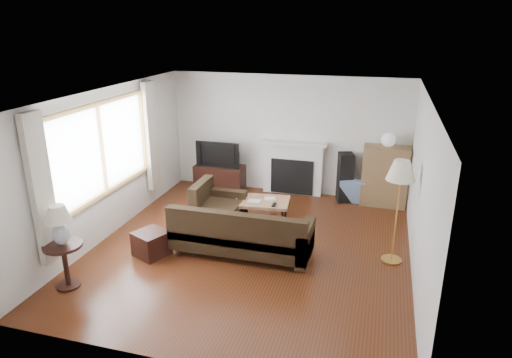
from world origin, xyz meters
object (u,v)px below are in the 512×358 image
(tv_stand, at_px, (220,177))
(bookshelf, at_px, (385,176))
(side_table, at_px, (66,265))
(floor_lamp, at_px, (397,212))
(coffee_table, at_px, (256,212))
(sectional_sofa, at_px, (242,231))

(tv_stand, height_order, bookshelf, bookshelf)
(tv_stand, bearing_deg, side_table, -99.50)
(bookshelf, height_order, floor_lamp, floor_lamp)
(coffee_table, bearing_deg, bookshelf, 28.88)
(bookshelf, bearing_deg, floor_lamp, -85.46)
(bookshelf, distance_m, side_table, 5.99)
(tv_stand, relative_size, bookshelf, 0.88)
(bookshelf, xyz_separation_m, coffee_table, (-2.22, -1.56, -0.37))
(bookshelf, xyz_separation_m, side_table, (-4.18, -4.28, -0.28))
(floor_lamp, bearing_deg, side_table, -155.71)
(bookshelf, bearing_deg, sectional_sofa, -128.23)
(coffee_table, relative_size, side_table, 1.83)
(bookshelf, bearing_deg, side_table, -134.29)
(tv_stand, xyz_separation_m, sectional_sofa, (1.34, -2.66, 0.12))
(coffee_table, bearing_deg, floor_lamp, -23.64)
(coffee_table, xyz_separation_m, side_table, (-1.96, -2.72, 0.09))
(sectional_sofa, xyz_separation_m, side_table, (-2.06, -1.59, -0.06))
(bookshelf, distance_m, coffee_table, 2.74)
(sectional_sofa, xyz_separation_m, floor_lamp, (2.31, 0.38, 0.43))
(tv_stand, relative_size, sectional_sofa, 0.45)
(side_table, bearing_deg, floor_lamp, 24.29)
(tv_stand, height_order, sectional_sofa, sectional_sofa)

